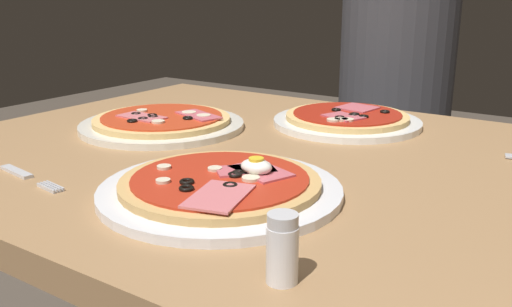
% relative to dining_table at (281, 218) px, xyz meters
% --- Properties ---
extents(dining_table, '(1.19, 0.88, 0.74)m').
position_rel_dining_table_xyz_m(dining_table, '(0.00, 0.00, 0.00)').
color(dining_table, '#9E754C').
rests_on(dining_table, ground).
extents(pizza_foreground, '(0.32, 0.32, 0.05)m').
position_rel_dining_table_xyz_m(pizza_foreground, '(0.03, -0.20, 0.12)').
color(pizza_foreground, white).
rests_on(pizza_foreground, dining_table).
extents(pizza_across_left, '(0.29, 0.29, 0.03)m').
position_rel_dining_table_xyz_m(pizza_across_left, '(0.00, 0.24, 0.12)').
color(pizza_across_left, white).
rests_on(pizza_across_left, dining_table).
extents(pizza_across_right, '(0.31, 0.31, 0.03)m').
position_rel_dining_table_xyz_m(pizza_across_right, '(-0.28, 0.02, 0.12)').
color(pizza_across_right, silver).
rests_on(pizza_across_right, dining_table).
extents(fork, '(0.16, 0.04, 0.00)m').
position_rel_dining_table_xyz_m(fork, '(-0.24, -0.30, 0.11)').
color(fork, silver).
rests_on(fork, dining_table).
extents(salt_shaker, '(0.03, 0.03, 0.07)m').
position_rel_dining_table_xyz_m(salt_shaker, '(0.21, -0.35, 0.14)').
color(salt_shaker, white).
rests_on(salt_shaker, dining_table).
extents(diner_person, '(0.32, 0.32, 1.18)m').
position_rel_dining_table_xyz_m(diner_person, '(-0.11, 0.81, -0.06)').
color(diner_person, black).
rests_on(diner_person, ground).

